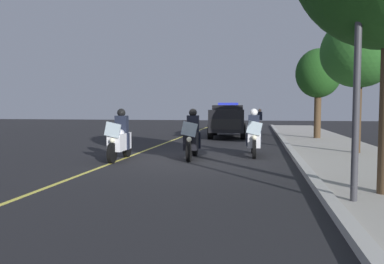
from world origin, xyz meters
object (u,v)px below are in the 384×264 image
(police_motorcycle_trailing, at_px, (254,137))
(tree_far_back, at_px, (318,74))
(police_motorcycle_lead_right, at_px, (192,138))
(cyclist_background, at_px, (260,121))
(police_motorcycle_lead_left, at_px, (120,139))
(traffic_light, at_px, (359,29))
(tree_mid_block, at_px, (360,52))
(police_suv, at_px, (228,119))

(police_motorcycle_trailing, distance_m, tree_far_back, 8.73)
(police_motorcycle_lead_right, distance_m, cyclist_background, 12.98)
(police_motorcycle_lead_left, relative_size, traffic_light, 0.52)
(police_motorcycle_lead_left, xyz_separation_m, traffic_light, (4.85, 6.21, 2.39))
(cyclist_background, relative_size, tree_far_back, 0.36)
(tree_far_back, bearing_deg, cyclist_background, -143.11)
(police_motorcycle_trailing, height_order, tree_mid_block, tree_mid_block)
(police_motorcycle_lead_right, xyz_separation_m, cyclist_background, (-12.77, 2.33, 0.14))
(police_motorcycle_lead_right, distance_m, police_motorcycle_trailing, 2.36)
(police_motorcycle_lead_left, relative_size, tree_mid_block, 0.43)
(police_suv, bearing_deg, traffic_light, 12.77)
(tree_far_back, bearing_deg, police_motorcycle_trailing, -23.89)
(cyclist_background, xyz_separation_m, tree_mid_block, (10.89, 3.47, 2.91))
(police_motorcycle_lead_right, xyz_separation_m, police_suv, (-9.57, 0.45, 0.37))
(cyclist_background, bearing_deg, police_suv, -30.42)
(police_motorcycle_lead_left, xyz_separation_m, tree_far_back, (-9.46, 7.72, 2.88))
(police_motorcycle_lead_left, distance_m, tree_far_back, 12.54)
(tree_far_back, bearing_deg, police_motorcycle_lead_left, -39.24)
(tree_far_back, bearing_deg, traffic_light, -6.02)
(police_motorcycle_lead_right, relative_size, cyclist_background, 1.22)
(police_motorcycle_lead_left, xyz_separation_m, police_suv, (-10.38, 2.76, 0.37))
(traffic_light, bearing_deg, police_suv, -167.23)
(police_motorcycle_lead_left, relative_size, police_motorcycle_lead_right, 1.00)
(police_motorcycle_lead_right, relative_size, tree_far_back, 0.44)
(tree_mid_block, bearing_deg, traffic_light, -14.13)
(police_motorcycle_lead_right, bearing_deg, tree_far_back, 147.97)
(cyclist_background, bearing_deg, tree_mid_block, 17.68)
(traffic_light, bearing_deg, tree_mid_block, 165.87)
(cyclist_background, xyz_separation_m, traffic_light, (18.42, 1.58, 2.24))
(police_motorcycle_trailing, relative_size, traffic_light, 0.52)
(police_motorcycle_lead_left, distance_m, police_motorcycle_lead_right, 2.44)
(cyclist_background, relative_size, traffic_light, 0.43)
(police_motorcycle_lead_left, height_order, cyclist_background, police_motorcycle_lead_left)
(police_motorcycle_trailing, xyz_separation_m, cyclist_background, (-11.65, 0.25, 0.14))
(traffic_light, relative_size, tree_far_back, 0.85)
(cyclist_background, height_order, traffic_light, traffic_light)
(cyclist_background, bearing_deg, traffic_light, 4.90)
(police_motorcycle_lead_left, bearing_deg, tree_far_back, 140.76)
(tree_mid_block, relative_size, tree_far_back, 1.02)
(police_suv, height_order, cyclist_background, police_suv)
(police_motorcycle_lead_right, distance_m, tree_mid_block, 6.82)
(cyclist_background, bearing_deg, tree_far_back, 36.89)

